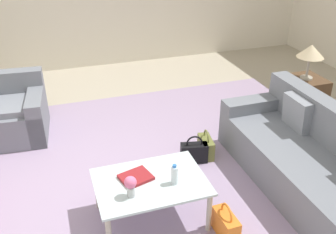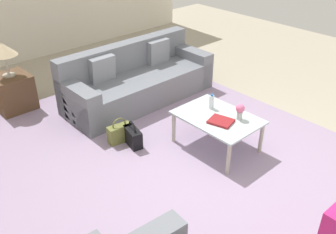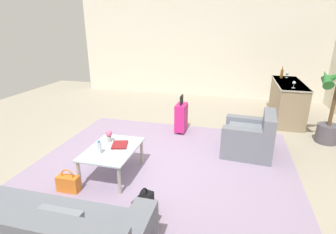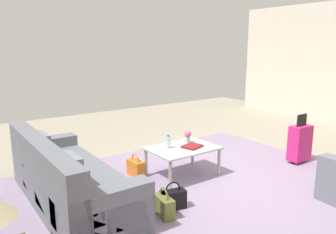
# 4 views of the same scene
# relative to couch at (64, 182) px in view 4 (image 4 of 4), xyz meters

# --- Properties ---
(ground_plane) EXTENTS (12.00, 12.00, 0.00)m
(ground_plane) POSITION_rel_couch_xyz_m (-2.20, 0.60, -0.30)
(ground_plane) COLOR #A89E89
(area_rug) EXTENTS (5.20, 4.40, 0.01)m
(area_rug) POSITION_rel_couch_xyz_m (-1.60, 0.80, -0.30)
(area_rug) COLOR #9984A3
(area_rug) RESTS_ON ground
(couch) EXTENTS (0.91, 2.45, 0.88)m
(couch) POSITION_rel_couch_xyz_m (0.00, 0.00, 0.00)
(couch) COLOR slate
(couch) RESTS_ON ground
(coffee_table) EXTENTS (1.03, 0.74, 0.46)m
(coffee_table) POSITION_rel_couch_xyz_m (-1.80, 0.10, 0.10)
(coffee_table) COLOR silver
(coffee_table) RESTS_ON ground
(water_bottle) EXTENTS (0.06, 0.06, 0.20)m
(water_bottle) POSITION_rel_couch_xyz_m (-1.60, 0.00, 0.25)
(water_bottle) COLOR silver
(water_bottle) RESTS_ON coffee_table
(coffee_table_book) EXTENTS (0.33, 0.30, 0.03)m
(coffee_table_book) POSITION_rel_couch_xyz_m (-1.92, 0.18, 0.17)
(coffee_table_book) COLOR maroon
(coffee_table_book) RESTS_ON coffee_table
(flower_vase) EXTENTS (0.11, 0.11, 0.21)m
(flower_vase) POSITION_rel_couch_xyz_m (-2.02, -0.05, 0.28)
(flower_vase) COLOR #B2B7BC
(flower_vase) RESTS_ON coffee_table
(suitcase_magenta) EXTENTS (0.41, 0.23, 0.85)m
(suitcase_magenta) POSITION_rel_couch_xyz_m (-3.80, 0.80, 0.06)
(suitcase_magenta) COLOR #D12375
(suitcase_magenta) RESTS_ON ground
(handbag_black) EXTENTS (0.34, 0.21, 0.36)m
(handbag_black) POSITION_rel_couch_xyz_m (-1.04, 0.88, -0.17)
(handbag_black) COLOR black
(handbag_black) RESTS_ON ground
(handbag_orange) EXTENTS (0.15, 0.32, 0.36)m
(handbag_orange) POSITION_rel_couch_xyz_m (-1.21, -0.33, -0.17)
(handbag_orange) COLOR orange
(handbag_orange) RESTS_ON ground
(handbag_olive) EXTENTS (0.19, 0.34, 0.36)m
(handbag_olive) POSITION_rel_couch_xyz_m (-0.85, 0.95, -0.17)
(handbag_olive) COLOR olive
(handbag_olive) RESTS_ON ground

